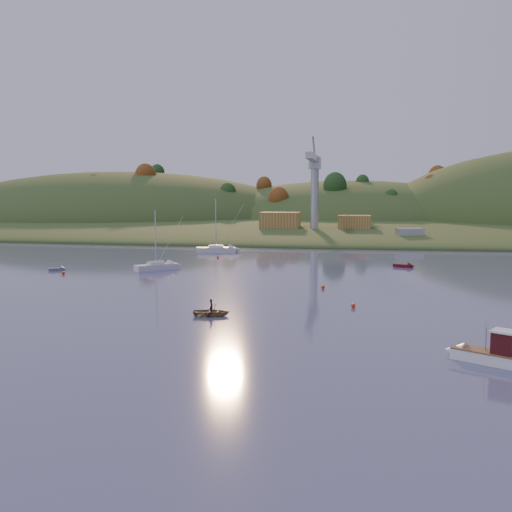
% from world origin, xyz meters
% --- Properties ---
extents(ground, '(500.00, 500.00, 0.00)m').
position_xyz_m(ground, '(0.00, 0.00, 0.00)').
color(ground, '#3E4266').
rests_on(ground, ground).
extents(far_shore, '(620.00, 220.00, 1.50)m').
position_xyz_m(far_shore, '(0.00, 230.00, 0.00)').
color(far_shore, '#324C1E').
rests_on(far_shore, ground).
extents(shore_slope, '(640.00, 150.00, 7.00)m').
position_xyz_m(shore_slope, '(0.00, 165.00, 0.00)').
color(shore_slope, '#324C1E').
rests_on(shore_slope, ground).
extents(hill_left_far, '(120.00, 100.00, 32.00)m').
position_xyz_m(hill_left_far, '(-160.00, 215.00, 0.00)').
color(hill_left_far, '#324C1E').
rests_on(hill_left_far, ground).
extents(hill_left, '(170.00, 140.00, 44.00)m').
position_xyz_m(hill_left, '(-90.00, 200.00, 0.00)').
color(hill_left, '#324C1E').
rests_on(hill_left, ground).
extents(hill_center, '(140.00, 120.00, 36.00)m').
position_xyz_m(hill_center, '(10.00, 210.00, 0.00)').
color(hill_center, '#324C1E').
rests_on(hill_center, ground).
extents(hillside_trees, '(280.00, 50.00, 32.00)m').
position_xyz_m(hillside_trees, '(0.00, 185.00, 0.00)').
color(hillside_trees, '#164016').
rests_on(hillside_trees, ground).
extents(wharf, '(42.00, 16.00, 2.40)m').
position_xyz_m(wharf, '(5.00, 122.00, 1.20)').
color(wharf, slate).
rests_on(wharf, ground).
extents(shed_west, '(11.00, 8.00, 4.80)m').
position_xyz_m(shed_west, '(-8.00, 123.00, 4.80)').
color(shed_west, olive).
rests_on(shed_west, wharf).
extents(shed_east, '(9.00, 7.00, 4.00)m').
position_xyz_m(shed_east, '(13.00, 124.00, 4.40)').
color(shed_east, olive).
rests_on(shed_east, wharf).
extents(dock_crane, '(3.20, 28.00, 20.30)m').
position_xyz_m(dock_crane, '(2.00, 118.39, 17.17)').
color(dock_crane, '#B7B7BC').
rests_on(dock_crane, wharf).
extents(fishing_boat, '(5.59, 4.25, 3.50)m').
position_xyz_m(fishing_boat, '(23.90, 5.18, 0.77)').
color(fishing_boat, white).
rests_on(fishing_boat, ground).
extents(sailboat_near, '(6.43, 6.51, 9.77)m').
position_xyz_m(sailboat_near, '(-18.15, 49.51, 0.66)').
color(sailboat_near, silver).
rests_on(sailboat_near, ground).
extents(sailboat_far, '(8.60, 4.65, 11.43)m').
position_xyz_m(sailboat_far, '(-15.41, 78.26, 0.74)').
color(sailboat_far, silver).
rests_on(sailboat_far, ground).
extents(canoe, '(4.10, 3.17, 0.78)m').
position_xyz_m(canoe, '(-0.04, 16.93, 0.39)').
color(canoe, olive).
rests_on(canoe, ground).
extents(paddler, '(0.43, 0.59, 1.50)m').
position_xyz_m(paddler, '(-0.04, 16.93, 0.75)').
color(paddler, black).
rests_on(paddler, ground).
extents(red_tender, '(3.78, 2.49, 1.22)m').
position_xyz_m(red_tender, '(22.66, 60.48, 0.25)').
color(red_tender, '#4F0B12').
rests_on(red_tender, ground).
extents(grey_dinghy, '(2.89, 2.33, 1.03)m').
position_xyz_m(grey_dinghy, '(-33.57, 46.27, 0.21)').
color(grey_dinghy, slate).
rests_on(grey_dinghy, ground).
extents(work_vessel, '(15.99, 9.60, 3.88)m').
position_xyz_m(work_vessel, '(26.87, 108.00, 1.38)').
color(work_vessel, slate).
rests_on(work_vessel, ground).
extents(buoy_0, '(0.50, 0.50, 0.50)m').
position_xyz_m(buoy_0, '(14.23, 23.71, 0.25)').
color(buoy_0, red).
rests_on(buoy_0, ground).
extents(buoy_1, '(0.50, 0.50, 0.50)m').
position_xyz_m(buoy_1, '(10.10, 35.81, 0.25)').
color(buoy_1, red).
rests_on(buoy_1, ground).
extents(buoy_2, '(0.50, 0.50, 0.50)m').
position_xyz_m(buoy_2, '(-30.46, 41.85, 0.25)').
color(buoy_2, red).
rests_on(buoy_2, ground).
extents(buoy_3, '(0.50, 0.50, 0.50)m').
position_xyz_m(buoy_3, '(-12.35, 67.85, 0.25)').
color(buoy_3, red).
rests_on(buoy_3, ground).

